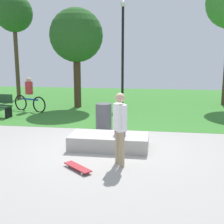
# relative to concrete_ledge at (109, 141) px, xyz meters

# --- Properties ---
(ground_plane) EXTENTS (28.00, 28.00, 0.00)m
(ground_plane) POSITION_rel_concrete_ledge_xyz_m (-0.29, -0.02, -0.19)
(ground_plane) COLOR #9E9993
(grass_lawn) EXTENTS (26.60, 12.03, 0.01)m
(grass_lawn) POSITION_rel_concrete_ledge_xyz_m (-0.29, 7.96, -0.18)
(grass_lawn) COLOR #387A2D
(grass_lawn) RESTS_ON ground_plane
(concrete_ledge) EXTENTS (2.09, 1.00, 0.38)m
(concrete_ledge) POSITION_rel_concrete_ledge_xyz_m (0.00, 0.00, 0.00)
(concrete_ledge) COLOR #A8A59E
(concrete_ledge) RESTS_ON ground_plane
(backpack_on_ledge) EXTENTS (0.31, 0.34, 0.32)m
(backpack_on_ledge) POSITION_rel_concrete_ledge_xyz_m (0.30, -0.06, 0.35)
(backpack_on_ledge) COLOR #4C1E66
(backpack_on_ledge) RESTS_ON concrete_ledge
(skater_performing_trick) EXTENTS (0.34, 0.38, 1.65)m
(skater_performing_trick) POSITION_rel_concrete_ledge_xyz_m (0.43, -1.15, 0.77)
(skater_performing_trick) COLOR tan
(skater_performing_trick) RESTS_ON ground_plane
(skateboard_by_ledge) EXTENTS (0.74, 0.67, 0.08)m
(skateboard_by_ledge) POSITION_rel_concrete_ledge_xyz_m (-0.44, -1.61, -0.12)
(skateboard_by_ledge) COLOR #A5262D
(skateboard_by_ledge) RESTS_ON ground_plane
(tree_broad_elm) EXTENTS (2.45, 2.45, 4.57)m
(tree_broad_elm) POSITION_rel_concrete_ledge_xyz_m (-2.48, 5.98, 3.11)
(tree_broad_elm) COLOR #42301E
(tree_broad_elm) RESTS_ON grass_lawn
(tree_leaning_ash) EXTENTS (1.96, 1.96, 5.59)m
(tree_leaning_ash) POSITION_rel_concrete_ledge_xyz_m (-6.31, 7.71, 4.36)
(tree_leaning_ash) COLOR #4C3823
(tree_leaning_ash) RESTS_ON grass_lawn
(lamp_post) EXTENTS (0.28, 0.28, 4.89)m
(lamp_post) POSITION_rel_concrete_ledge_xyz_m (-0.41, 6.57, 2.73)
(lamp_post) COLOR black
(lamp_post) RESTS_ON ground_plane
(trash_bin) EXTENTS (0.52, 0.52, 0.91)m
(trash_bin) POSITION_rel_concrete_ledge_xyz_m (-0.47, 1.78, 0.27)
(trash_bin) COLOR #4C4C51
(trash_bin) RESTS_ON ground_plane
(cyclist_on_bicycle) EXTENTS (1.73, 0.69, 1.52)m
(cyclist_on_bicycle) POSITION_rel_concrete_ledge_xyz_m (-4.32, 4.66, 0.44)
(cyclist_on_bicycle) COLOR black
(cyclist_on_bicycle) RESTS_ON ground_plane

